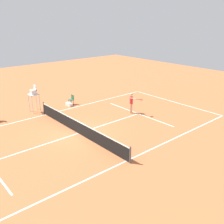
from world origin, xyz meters
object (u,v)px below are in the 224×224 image
tennis_ball (111,119)px  courtside_chair_mid (71,99)px  umpire_chair (34,94)px  player_serving (132,101)px  equipment_bag (69,104)px

tennis_ball → courtside_chair_mid: 5.55m
umpire_chair → tennis_ball: bearing=-147.0°
player_serving → umpire_chair: size_ratio=0.75×
player_serving → courtside_chair_mid: bearing=-81.2°
player_serving → courtside_chair_mid: 6.12m
tennis_ball → courtside_chair_mid: size_ratio=0.07×
tennis_ball → umpire_chair: umpire_chair is taller
umpire_chair → courtside_chair_mid: umpire_chair is taller
player_serving → umpire_chair: umpire_chair is taller
player_serving → courtside_chair_mid: (5.46, 2.71, -0.56)m
player_serving → equipment_bag: 6.23m
umpire_chair → courtside_chair_mid: bearing=-97.0°
equipment_bag → courtside_chair_mid: bearing=-69.6°
umpire_chair → courtside_chair_mid: size_ratio=2.54×
umpire_chair → equipment_bag: (-0.58, -3.12, -1.46)m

